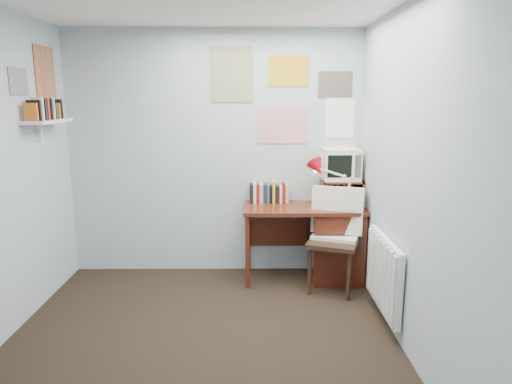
% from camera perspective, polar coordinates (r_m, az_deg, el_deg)
% --- Properties ---
extents(ground, '(3.50, 3.50, 0.00)m').
position_cam_1_polar(ground, '(3.48, -7.23, -20.02)').
color(ground, black).
rests_on(ground, ground).
extents(back_wall, '(3.00, 0.02, 2.50)m').
position_cam_1_polar(back_wall, '(4.73, -5.17, 4.73)').
color(back_wall, '#A2B2BA').
rests_on(back_wall, ground).
extents(right_wall, '(0.02, 3.50, 2.50)m').
position_cam_1_polar(right_wall, '(3.19, 19.97, 0.66)').
color(right_wall, '#A2B2BA').
rests_on(right_wall, ground).
extents(desk, '(1.20, 0.55, 0.76)m').
position_cam_1_polar(desk, '(4.70, 9.21, -5.98)').
color(desk, '#592214').
rests_on(desk, ground).
extents(desk_chair, '(0.62, 0.61, 0.96)m').
position_cam_1_polar(desk_chair, '(4.39, 9.62, -6.27)').
color(desk_chair, black).
rests_on(desk_chair, ground).
extents(desk_lamp, '(0.34, 0.30, 0.44)m').
position_cam_1_polar(desk_lamp, '(4.41, 11.66, 0.44)').
color(desk_lamp, '#B10B15').
rests_on(desk_lamp, desk).
extents(tv_riser, '(0.40, 0.30, 0.25)m').
position_cam_1_polar(tv_riser, '(4.71, 10.60, 0.03)').
color(tv_riser, '#592214').
rests_on(tv_riser, desk).
extents(crt_tv, '(0.38, 0.35, 0.34)m').
position_cam_1_polar(crt_tv, '(4.67, 10.48, 3.64)').
color(crt_tv, beige).
rests_on(crt_tv, tv_riser).
extents(book_row, '(0.60, 0.14, 0.22)m').
position_cam_1_polar(book_row, '(4.70, 2.87, 0.01)').
color(book_row, '#592214').
rests_on(book_row, desk).
extents(radiator, '(0.09, 0.80, 0.60)m').
position_cam_1_polar(radiator, '(3.91, 15.75, -9.79)').
color(radiator, white).
rests_on(radiator, right_wall).
extents(wall_shelf, '(0.20, 0.62, 0.24)m').
position_cam_1_polar(wall_shelf, '(4.42, -24.60, 8.04)').
color(wall_shelf, white).
rests_on(wall_shelf, left_wall).
extents(posters_back, '(1.20, 0.01, 0.90)m').
position_cam_1_polar(posters_back, '(4.69, 3.44, 12.04)').
color(posters_back, white).
rests_on(posters_back, back_wall).
extents(posters_left, '(0.01, 0.70, 0.60)m').
position_cam_1_polar(posters_left, '(4.45, -26.15, 12.84)').
color(posters_left, white).
rests_on(posters_left, left_wall).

